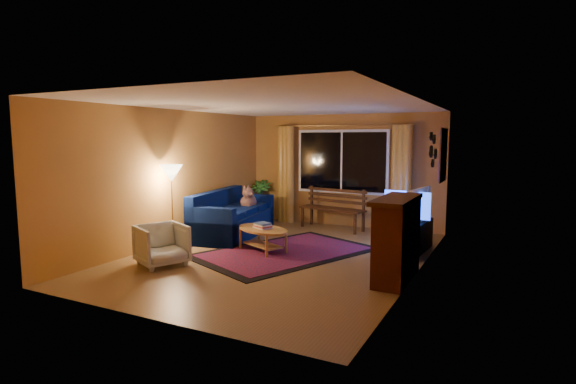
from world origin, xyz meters
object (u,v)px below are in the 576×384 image
at_px(floor_lamp, 172,207).
at_px(coffee_table, 263,240).
at_px(sofa, 233,213).
at_px(tv_console, 412,237).
at_px(armchair, 162,243).
at_px(bench, 332,219).

height_order(floor_lamp, coffee_table, floor_lamp).
xyz_separation_m(sofa, coffee_table, (1.20, -0.88, -0.25)).
distance_m(sofa, coffee_table, 1.50).
distance_m(floor_lamp, tv_console, 4.27).
bearing_deg(coffee_table, floor_lamp, -163.64).
distance_m(sofa, floor_lamp, 1.44).
relative_size(floor_lamp, coffee_table, 1.31).
bearing_deg(coffee_table, armchair, -124.02).
distance_m(armchair, floor_lamp, 1.22).
xyz_separation_m(bench, floor_lamp, (-1.96, -2.85, 0.53)).
bearing_deg(sofa, bench, 34.25).
xyz_separation_m(sofa, floor_lamp, (-0.40, -1.35, 0.30)).
relative_size(floor_lamp, tv_console, 1.18).
distance_m(armchair, tv_console, 4.19).
relative_size(armchair, floor_lamp, 0.47).
xyz_separation_m(bench, armchair, (-1.34, -3.82, 0.13)).
height_order(armchair, tv_console, armchair).
bearing_deg(coffee_table, sofa, 143.64).
distance_m(sofa, armchair, 2.33).
relative_size(armchair, coffee_table, 0.62).
relative_size(bench, floor_lamp, 0.99).
bearing_deg(tv_console, coffee_table, -149.42).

